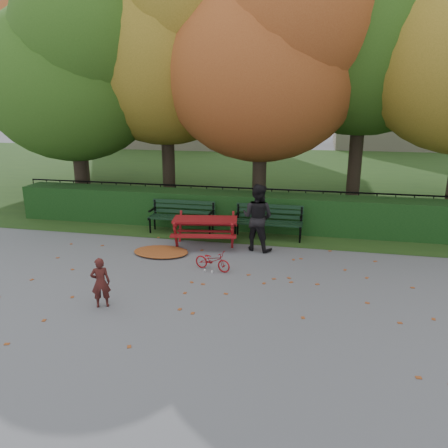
% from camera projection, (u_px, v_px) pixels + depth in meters
% --- Properties ---
extents(ground, '(90.00, 90.00, 0.00)m').
position_uv_depth(ground, '(190.00, 291.00, 8.48)').
color(ground, slate).
rests_on(ground, ground).
extents(grass_strip, '(90.00, 90.00, 0.00)m').
position_uv_depth(grass_strip, '(269.00, 174.00, 21.64)').
color(grass_strip, '#213D17').
rests_on(grass_strip, ground).
extents(building_left, '(10.00, 7.00, 15.00)m').
position_uv_depth(building_left, '(170.00, 44.00, 32.63)').
color(building_left, '#C2B695').
rests_on(building_left, ground).
extents(building_right, '(9.00, 6.00, 12.00)m').
position_uv_depth(building_right, '(404.00, 64.00, 31.53)').
color(building_right, '#C2B695').
rests_on(building_right, ground).
extents(hedge, '(13.00, 0.90, 1.00)m').
position_uv_depth(hedge, '(234.00, 210.00, 12.57)').
color(hedge, black).
rests_on(hedge, ground).
extents(iron_fence, '(14.00, 0.04, 1.02)m').
position_uv_depth(iron_fence, '(239.00, 203.00, 13.31)').
color(iron_fence, black).
rests_on(iron_fence, ground).
extents(tree_a, '(5.88, 5.60, 7.48)m').
position_uv_depth(tree_a, '(77.00, 68.00, 13.51)').
color(tree_a, black).
rests_on(tree_a, ground).
extents(tree_b, '(6.72, 6.40, 8.79)m').
position_uv_depth(tree_b, '(172.00, 39.00, 13.81)').
color(tree_b, black).
rests_on(tree_b, ground).
extents(tree_c, '(6.30, 6.00, 8.00)m').
position_uv_depth(tree_c, '(272.00, 54.00, 12.58)').
color(tree_c, black).
rests_on(tree_c, ground).
extents(tree_d, '(7.14, 6.80, 9.58)m').
position_uv_depth(tree_d, '(381.00, 14.00, 12.84)').
color(tree_d, black).
rests_on(tree_d, ground).
extents(tree_f, '(6.93, 6.60, 9.19)m').
position_uv_depth(tree_f, '(78.00, 43.00, 17.01)').
color(tree_f, black).
rests_on(tree_f, ground).
extents(bench_left, '(1.80, 0.57, 0.88)m').
position_uv_depth(bench_left, '(182.00, 214.00, 12.08)').
color(bench_left, black).
rests_on(bench_left, ground).
extents(bench_right, '(1.80, 0.57, 0.88)m').
position_uv_depth(bench_right, '(269.00, 219.00, 11.60)').
color(bench_right, black).
rests_on(bench_right, ground).
extents(picnic_table, '(1.79, 1.53, 0.78)m').
position_uv_depth(picnic_table, '(205.00, 224.00, 11.04)').
color(picnic_table, maroon).
rests_on(picnic_table, ground).
extents(leaf_pile, '(1.43, 1.06, 0.09)m').
position_uv_depth(leaf_pile, '(161.00, 252.00, 10.52)').
color(leaf_pile, maroon).
rests_on(leaf_pile, ground).
extents(leaf_scatter, '(9.00, 5.70, 0.01)m').
position_uv_depth(leaf_scatter, '(194.00, 285.00, 8.76)').
color(leaf_scatter, maroon).
rests_on(leaf_scatter, ground).
extents(child, '(0.40, 0.34, 0.93)m').
position_uv_depth(child, '(101.00, 282.00, 7.73)').
color(child, '#451916').
rests_on(child, ground).
extents(adult, '(0.95, 0.84, 1.65)m').
position_uv_depth(adult, '(258.00, 217.00, 10.59)').
color(adult, black).
rests_on(adult, ground).
extents(bicycle, '(0.90, 0.52, 0.45)m').
position_uv_depth(bicycle, '(213.00, 260.00, 9.45)').
color(bicycle, maroon).
rests_on(bicycle, ground).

